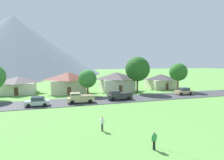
{
  "coord_description": "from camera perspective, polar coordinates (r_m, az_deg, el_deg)",
  "views": [
    {
      "loc": [
        -6.36,
        -7.01,
        8.03
      ],
      "look_at": [
        0.7,
        16.19,
        5.67
      ],
      "focal_mm": 29.03,
      "sensor_mm": 36.0,
      "label": 1
    }
  ],
  "objects": [
    {
      "name": "road_strip",
      "position": [
        38.14,
        -7.0,
        -6.57
      ],
      "size": [
        160.0,
        7.61,
        0.08
      ],
      "primitive_type": "cube",
      "color": "#424247",
      "rests_on": "ground"
    },
    {
      "name": "mountain_east_ridge",
      "position": [
        140.28,
        -28.3,
        9.65
      ],
      "size": [
        114.76,
        114.76,
        39.25
      ],
      "primitive_type": "cone",
      "color": "slate",
      "rests_on": "ground"
    },
    {
      "name": "house_leftmost",
      "position": [
        58.09,
        15.0,
        -0.32
      ],
      "size": [
        8.03,
        7.79,
        4.38
      ],
      "color": "beige",
      "rests_on": "ground"
    },
    {
      "name": "house_left_center",
      "position": [
        50.92,
        1.48,
        -0.4
      ],
      "size": [
        9.29,
        7.23,
        5.3
      ],
      "color": "beige",
      "rests_on": "ground"
    },
    {
      "name": "house_right_center",
      "position": [
        48.82,
        -13.63,
        -0.71
      ],
      "size": [
        9.22,
        6.83,
        5.45
      ],
      "color": "beige",
      "rests_on": "ground"
    },
    {
      "name": "house_rightmost",
      "position": [
        52.92,
        -27.32,
        -1.32
      ],
      "size": [
        8.7,
        7.32,
        4.36
      ],
      "color": "beige",
      "rests_on": "ground"
    },
    {
      "name": "tree_near_left",
      "position": [
        43.67,
        -7.72,
        0.4
      ],
      "size": [
        4.35,
        4.35,
        6.33
      ],
      "color": "brown",
      "rests_on": "ground"
    },
    {
      "name": "tree_left_of_center",
      "position": [
        52.96,
        20.16,
        2.35
      ],
      "size": [
        4.86,
        4.86,
        7.83
      ],
      "color": "brown",
      "rests_on": "ground"
    },
    {
      "name": "tree_center",
      "position": [
        47.66,
        8.03,
        3.44
      ],
      "size": [
        6.39,
        6.39,
        9.51
      ],
      "color": "#4C3823",
      "rests_on": "ground"
    },
    {
      "name": "parked_car_tan_west_end",
      "position": [
        48.52,
        21.66,
        -3.32
      ],
      "size": [
        4.2,
        2.09,
        1.68
      ],
      "color": "tan",
      "rests_on": "road_strip"
    },
    {
      "name": "parked_car_silver_mid_west",
      "position": [
        36.03,
        -22.44,
        -6.33
      ],
      "size": [
        4.24,
        2.16,
        1.68
      ],
      "color": "#B7BCC1",
      "rests_on": "road_strip"
    },
    {
      "name": "pickup_truck_sand_west_side",
      "position": [
        36.44,
        -10.03,
        -5.55
      ],
      "size": [
        5.25,
        2.43,
        1.99
      ],
      "color": "#C6B284",
      "rests_on": "road_strip"
    },
    {
      "name": "pickup_truck_charcoal_east_side",
      "position": [
        38.91,
        2.24,
        -4.76
      ],
      "size": [
        5.25,
        2.42,
        1.99
      ],
      "color": "#333338",
      "rests_on": "road_strip"
    },
    {
      "name": "watcher_person",
      "position": [
        17.96,
        13.14,
        -18.07
      ],
      "size": [
        0.56,
        0.24,
        1.68
      ],
      "color": "black",
      "rests_on": "ground"
    }
  ]
}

